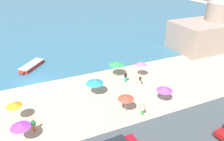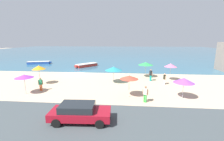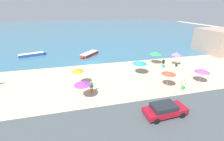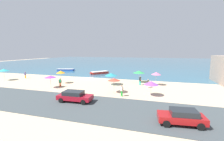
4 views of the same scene
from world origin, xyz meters
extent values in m
plane|color=#C8AE8D|center=(0.00, 0.00, 0.00)|extent=(160.00, 160.00, 0.00)
cube|color=#346882|center=(0.00, 55.00, 0.03)|extent=(150.00, 110.00, 0.05)
cube|color=#40494C|center=(0.00, -18.00, 0.03)|extent=(80.00, 8.00, 0.06)
cylinder|color=#B2B2B7|center=(9.34, -11.60, 1.03)|extent=(0.05, 0.05, 2.05)
cone|color=#E14531|center=(9.34, -11.60, 2.19)|extent=(1.95, 1.95, 0.37)
sphere|color=silver|center=(9.34, -11.60, 2.40)|extent=(0.08, 0.08, 0.08)
cylinder|color=#B2B2B7|center=(7.28, -6.38, 0.94)|extent=(0.05, 0.05, 1.89)
cone|color=teal|center=(7.28, -6.38, 2.09)|extent=(2.46, 2.46, 0.51)
sphere|color=silver|center=(7.28, -6.38, 2.38)|extent=(0.08, 0.08, 0.08)
cylinder|color=#B2B2B7|center=(14.98, -11.52, 0.88)|extent=(0.05, 0.05, 1.75)
cone|color=purple|center=(14.98, -11.52, 1.96)|extent=(2.10, 2.10, 0.52)
sphere|color=silver|center=(14.98, -11.52, 2.25)|extent=(0.08, 0.08, 0.08)
cylinder|color=#B2B2B7|center=(12.21, -2.65, 1.05)|extent=(0.05, 0.05, 2.09)
cone|color=green|center=(12.21, -2.65, 2.27)|extent=(2.38, 2.38, 0.46)
sphere|color=silver|center=(12.21, -2.65, 2.53)|extent=(0.08, 0.08, 0.08)
cylinder|color=#B2B2B7|center=(-2.86, -7.99, 1.09)|extent=(0.05, 0.05, 2.18)
cone|color=orange|center=(-2.86, -7.99, 2.38)|extent=(1.75, 1.75, 0.51)
sphere|color=silver|center=(-2.86, -7.99, 2.67)|extent=(0.08, 0.08, 0.08)
cylinder|color=#B2B2B7|center=(15.67, -4.34, 1.08)|extent=(0.05, 0.05, 2.16)
cone|color=pink|center=(15.67, -4.34, 2.35)|extent=(1.83, 1.83, 0.48)
sphere|color=silver|center=(15.67, -4.34, 2.62)|extent=(0.08, 0.08, 0.08)
cylinder|color=#B2B2B7|center=(-2.44, -11.67, 0.97)|extent=(0.05, 0.05, 1.93)
cone|color=purple|center=(-2.44, -11.67, 2.06)|extent=(2.02, 2.02, 0.36)
sphere|color=silver|center=(-2.44, -11.67, 2.27)|extent=(0.08, 0.08, 0.08)
cylinder|color=white|center=(14.31, -6.50, 0.38)|extent=(0.14, 0.14, 0.75)
cylinder|color=white|center=(14.34, -6.68, 0.38)|extent=(0.14, 0.14, 0.75)
cube|color=black|center=(14.32, -6.59, 1.05)|extent=(0.28, 0.39, 0.60)
sphere|color=tan|center=(14.32, -6.59, 1.48)|extent=(0.22, 0.22, 0.22)
cylinder|color=tan|center=(14.28, -6.35, 1.00)|extent=(0.09, 0.09, 0.54)
cylinder|color=tan|center=(14.37, -6.82, 1.00)|extent=(0.09, 0.09, 0.54)
cylinder|color=#E2581F|center=(-1.18, -10.51, 0.39)|extent=(0.14, 0.14, 0.77)
cylinder|color=#E2581F|center=(-1.35, -10.54, 0.39)|extent=(0.14, 0.14, 0.77)
cube|color=#278D57|center=(-1.27, -10.52, 1.08)|extent=(0.39, 0.27, 0.61)
sphere|color=#9C734F|center=(-1.27, -10.52, 1.51)|extent=(0.22, 0.22, 0.22)
cylinder|color=#9C734F|center=(-1.03, -10.48, 1.03)|extent=(0.09, 0.09, 0.55)
cylinder|color=#9C734F|center=(-1.50, -10.56, 1.03)|extent=(0.09, 0.09, 0.55)
cylinder|color=green|center=(10.99, -12.98, 0.40)|extent=(0.14, 0.14, 0.81)
cylinder|color=green|center=(10.83, -12.89, 0.40)|extent=(0.14, 0.14, 0.81)
cube|color=beige|center=(10.91, -12.93, 1.12)|extent=(0.42, 0.37, 0.64)
sphere|color=#9F694D|center=(10.91, -12.93, 1.57)|extent=(0.22, 0.22, 0.22)
cylinder|color=#9F694D|center=(11.12, -13.05, 1.07)|extent=(0.09, 0.09, 0.57)
cylinder|color=#9F694D|center=(10.70, -12.82, 1.07)|extent=(0.09, 0.09, 0.57)
cylinder|color=#12AA99|center=(12.66, -4.84, 0.43)|extent=(0.14, 0.14, 0.86)
cylinder|color=#12AA99|center=(12.79, -4.97, 0.43)|extent=(0.14, 0.14, 0.86)
cube|color=black|center=(12.73, -4.91, 1.21)|extent=(0.41, 0.41, 0.68)
sphere|color=#9C6C4F|center=(12.73, -4.91, 1.68)|extent=(0.22, 0.22, 0.22)
cylinder|color=#9C6C4F|center=(12.56, -4.74, 1.16)|extent=(0.09, 0.09, 0.62)
cylinder|color=#9C6C4F|center=(12.90, -5.08, 1.16)|extent=(0.09, 0.09, 0.62)
cube|color=maroon|center=(5.62, -17.04, 0.66)|extent=(4.56, 2.04, 0.57)
cube|color=#1E2328|center=(5.40, -17.05, 1.20)|extent=(2.58, 1.72, 0.50)
cylinder|color=black|center=(7.10, -16.10, 0.38)|extent=(0.65, 0.25, 0.64)
cylinder|color=black|center=(7.19, -17.81, 0.38)|extent=(0.65, 0.25, 0.64)
cylinder|color=black|center=(4.06, -16.26, 0.38)|extent=(0.65, 0.25, 0.64)
cylinder|color=black|center=(4.15, -17.97, 0.38)|extent=(0.65, 0.25, 0.64)
cube|color=#25499A|center=(-12.99, 8.68, 0.34)|extent=(5.39, 2.67, 0.58)
cube|color=#25499A|center=(-10.28, 9.48, 0.40)|extent=(0.62, 0.79, 0.35)
cube|color=silver|center=(-12.99, 8.68, 0.67)|extent=(5.41, 2.74, 0.08)
cube|color=#B02D24|center=(0.11, 6.06, 0.36)|extent=(4.54, 4.86, 0.62)
cube|color=#B02D24|center=(-1.67, 4.03, 0.42)|extent=(0.98, 0.94, 0.37)
cube|color=silver|center=(0.11, 6.06, 0.71)|extent=(4.60, 4.91, 0.08)
camera|label=1|loc=(-0.86, -30.73, 16.72)|focal=35.00mm
camera|label=2|loc=(8.87, -27.08, 6.09)|focal=24.00mm
camera|label=3|loc=(-2.72, -28.03, 10.57)|focal=24.00mm
camera|label=4|loc=(15.58, -33.72, 6.67)|focal=24.00mm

